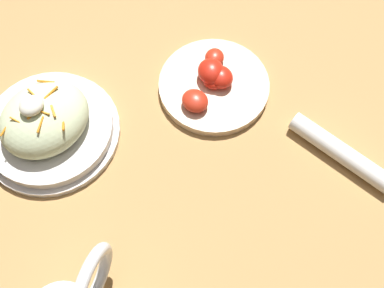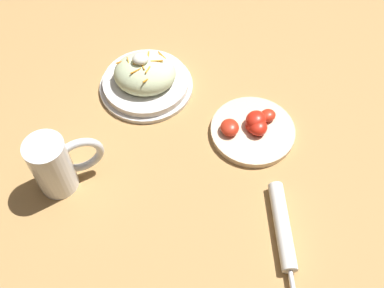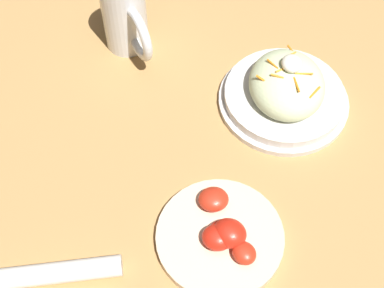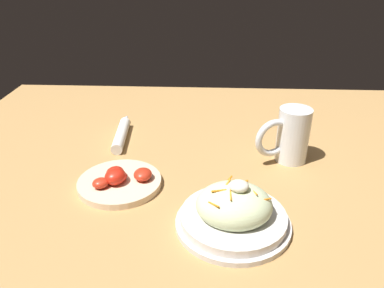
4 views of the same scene
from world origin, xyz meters
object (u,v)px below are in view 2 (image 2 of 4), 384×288
at_px(napkin_roll, 282,226).
at_px(tomato_plate, 252,129).
at_px(beer_mug, 55,166).
at_px(salad_plate, 145,78).

bearing_deg(napkin_roll, tomato_plate, 101.36).
bearing_deg(napkin_roll, beer_mug, 168.23).
relative_size(salad_plate, tomato_plate, 1.19).
bearing_deg(beer_mug, salad_plate, 60.34).
distance_m(beer_mug, tomato_plate, 0.43).
relative_size(beer_mug, tomato_plate, 0.74).
relative_size(napkin_roll, tomato_plate, 1.15).
xyz_separation_m(salad_plate, napkin_roll, (0.30, -0.37, -0.02)).
relative_size(beer_mug, napkin_roll, 0.65).
bearing_deg(tomato_plate, salad_plate, 152.93).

